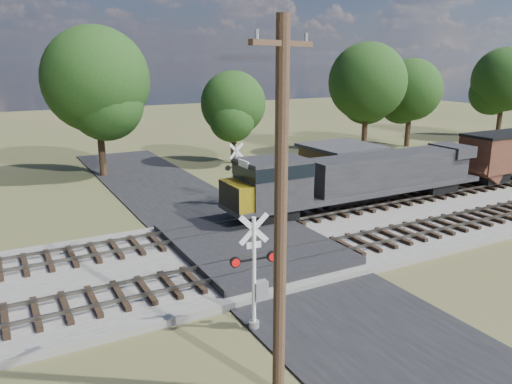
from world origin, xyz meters
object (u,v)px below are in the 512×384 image
crossing_signal_near (256,282)px  crossing_signal_far (236,180)px  utility_pole (281,211)px  equipment_shed (341,167)px

crossing_signal_near → crossing_signal_far: (6.14, 14.14, -0.08)m
utility_pole → equipment_shed: bearing=23.5°
crossing_signal_near → equipment_shed: bearing=50.2°
crossing_signal_near → utility_pole: 5.10m
crossing_signal_near → equipment_shed: crossing_signal_near is taller
crossing_signal_near → equipment_shed: 20.14m
utility_pole → equipment_shed: (15.59, 17.37, -3.77)m
crossing_signal_near → crossing_signal_far: crossing_signal_near is taller
crossing_signal_near → equipment_shed: (14.48, 14.00, -0.11)m
crossing_signal_far → equipment_shed: 8.35m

